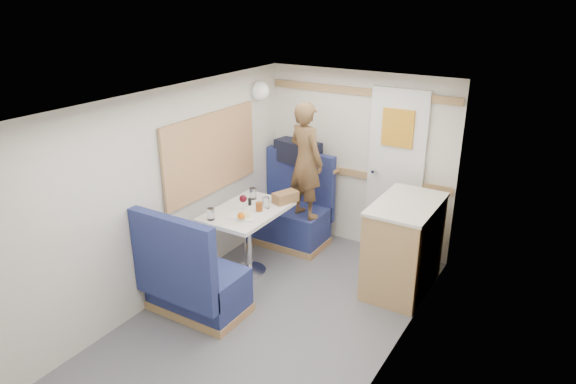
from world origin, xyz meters
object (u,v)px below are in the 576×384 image
Objects in this scene: orange_fruit at (241,216)px; tumbler_left at (211,214)px; dinette_table at (248,224)px; bench_near at (193,285)px; galley_counter at (403,245)px; beer_glass at (259,208)px; tumbler_right at (266,203)px; duffel_bag at (298,152)px; bench_far at (291,217)px; pepper_grinder at (250,203)px; dome_light at (260,91)px; wine_glass at (243,199)px; tumbler_mid at (253,194)px; cheese_block at (244,215)px; tray at (247,213)px; bread_loaf at (285,197)px; person at (306,161)px.

tumbler_left is (-0.27, -0.13, 0.01)m from orange_fruit.
dinette_table is 0.90m from bench_near.
beer_glass is at bearing -157.57° from galley_counter.
tumbler_right is at bearing 42.89° from dinette_table.
bench_far is at bearing -67.99° from duffel_bag.
bench_far reaches higher than pepper_grinder.
dome_light is 2.19× the size of pepper_grinder.
pepper_grinder is (-0.02, 0.94, 0.47)m from bench_near.
wine_glass reaches higher than tumbler_left.
galley_counter reaches higher than orange_fruit.
dome_light is 1.66× the size of tumbler_mid.
dome_light is at bearing 114.65° from dinette_table.
pepper_grinder reaches higher than dinette_table.
bench_near is 10.29× the size of cheese_block.
dome_light is at bearing 100.63° from tumbler_left.
orange_fruit is at bearing -84.82° from cheese_block.
duffel_bag is 5.22× the size of cheese_block.
tray is at bearing -155.93° from galley_counter.
tray is (0.06, -0.08, 0.16)m from dinette_table.
cheese_block is at bearing -97.62° from tumbler_right.
tumbler_left is 0.84m from bread_loaf.
bench_far is 0.92m from pepper_grinder.
dome_light is at bearing 114.28° from orange_fruit.
tumbler_left is at bearing -112.91° from wine_glass.
person is at bearing 68.81° from wine_glass.
tray is 3.56× the size of cheese_block.
bench_far is 2.89× the size of tray.
pepper_grinder is (-0.13, 0.32, -0.01)m from orange_fruit.
tumbler_left is 0.45× the size of bread_loaf.
person reaches higher than orange_fruit.
tumbler_mid is 0.36m from bread_loaf.
dome_light is at bearing 115.54° from pepper_grinder.
beer_glass is (0.14, -0.86, 0.47)m from bench_far.
duffel_bag reaches higher than galley_counter.
dome_light is (-0.39, -0.01, 1.45)m from bench_far.
wine_glass is 1.43× the size of tumbler_left.
duffel_bag is 1.04m from tumbler_right.
person reaches higher than duffel_bag.
bench_far is 0.99m from beer_glass.
dinette_table is 1.51m from dome_light.
bench_far reaches higher than tumbler_mid.
bench_far is at bearing 88.53° from pepper_grinder.
beer_glass is at bearing -57.71° from dome_light.
person is 13.97× the size of pepper_grinder.
bench_far is 8.72× the size of tumbler_mid.
cheese_block is (0.16, -1.31, -0.27)m from duffel_bag.
galley_counter is at bearing 8.01° from bread_loaf.
orange_fruit is 0.26× the size of bread_loaf.
tumbler_left reaches higher than dinette_table.
duffel_bag reaches higher than bread_loaf.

